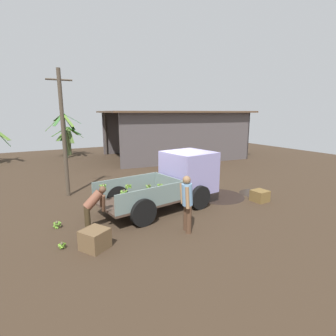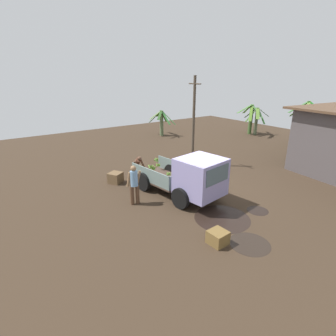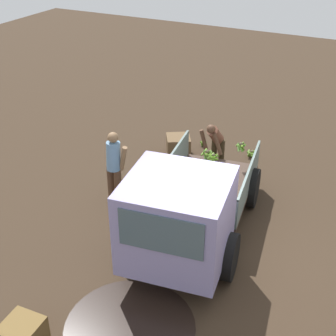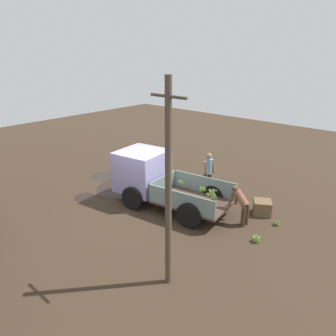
# 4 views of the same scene
# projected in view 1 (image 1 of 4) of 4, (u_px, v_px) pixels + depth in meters

# --- Properties ---
(ground) EXTENTS (36.00, 36.00, 0.00)m
(ground) POSITION_uv_depth(u_px,v_px,m) (170.00, 199.00, 10.86)
(ground) COLOR #392A1E
(mud_patch_0) EXTENTS (0.86, 0.86, 0.01)m
(mud_patch_0) POSITION_uv_depth(u_px,v_px,m) (203.00, 186.00, 12.81)
(mud_patch_0) COLOR black
(mud_patch_0) RESTS_ON ground
(mud_patch_1) EXTENTS (1.35, 1.35, 0.01)m
(mud_patch_1) POSITION_uv_depth(u_px,v_px,m) (255.00, 193.00, 11.62)
(mud_patch_1) COLOR black
(mud_patch_1) RESTS_ON ground
(mud_patch_2) EXTENTS (2.16, 2.16, 0.01)m
(mud_patch_2) POSITION_uv_depth(u_px,v_px,m) (219.00, 196.00, 11.22)
(mud_patch_2) COLOR black
(mud_patch_2) RESTS_ON ground
(cargo_truck) EXTENTS (4.69, 2.52, 2.02)m
(cargo_truck) POSITION_uv_depth(u_px,v_px,m) (181.00, 177.00, 10.17)
(cargo_truck) COLOR #48352B
(cargo_truck) RESTS_ON ground
(warehouse_shed) EXTENTS (11.43, 8.51, 3.61)m
(warehouse_shed) POSITION_uv_depth(u_px,v_px,m) (178.00, 123.00, 20.94)
(warehouse_shed) COLOR #524B4B
(warehouse_shed) RESTS_ON ground
(utility_pole) EXTENTS (1.00, 0.16, 5.23)m
(utility_pole) POSITION_uv_depth(u_px,v_px,m) (63.00, 133.00, 10.74)
(utility_pole) COLOR #493E31
(utility_pole) RESTS_ON ground
(banana_palm_0) EXTENTS (2.50, 2.73, 2.34)m
(banana_palm_0) POSITION_uv_depth(u_px,v_px,m) (69.00, 140.00, 21.65)
(banana_palm_0) COLOR #5F7342
(banana_palm_0) RESTS_ON ground
(banana_palm_4) EXTENTS (2.65, 2.32, 3.42)m
(banana_palm_4) POSITION_uv_depth(u_px,v_px,m) (65.00, 133.00, 20.18)
(banana_palm_4) COLOR #546D4A
(banana_palm_4) RESTS_ON ground
(person_foreground_visitor) EXTENTS (0.41, 0.67, 1.73)m
(person_foreground_visitor) POSITION_uv_depth(u_px,v_px,m) (187.00, 201.00, 7.72)
(person_foreground_visitor) COLOR #513625
(person_foreground_visitor) RESTS_ON ground
(person_worker_loading) EXTENTS (0.70, 0.66, 1.35)m
(person_worker_loading) POSITION_uv_depth(u_px,v_px,m) (93.00, 205.00, 7.87)
(person_worker_loading) COLOR #392C1A
(person_worker_loading) RESTS_ON ground
(banana_bunch_on_ground_0) EXTENTS (0.22, 0.22, 0.17)m
(banana_bunch_on_ground_0) POSITION_uv_depth(u_px,v_px,m) (62.00, 245.00, 6.90)
(banana_bunch_on_ground_0) COLOR brown
(banana_bunch_on_ground_0) RESTS_ON ground
(banana_bunch_on_ground_1) EXTENTS (0.27, 0.27, 0.22)m
(banana_bunch_on_ground_1) POSITION_uv_depth(u_px,v_px,m) (57.00, 224.00, 8.13)
(banana_bunch_on_ground_1) COLOR brown
(banana_bunch_on_ground_1) RESTS_ON ground
(wooden_crate_0) EXTENTS (0.85, 0.85, 0.53)m
(wooden_crate_0) POSITION_uv_depth(u_px,v_px,m) (95.00, 239.00, 6.87)
(wooden_crate_0) COLOR brown
(wooden_crate_0) RESTS_ON ground
(wooden_crate_1) EXTENTS (0.61, 0.61, 0.45)m
(wooden_crate_1) POSITION_uv_depth(u_px,v_px,m) (260.00, 196.00, 10.55)
(wooden_crate_1) COLOR brown
(wooden_crate_1) RESTS_ON ground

